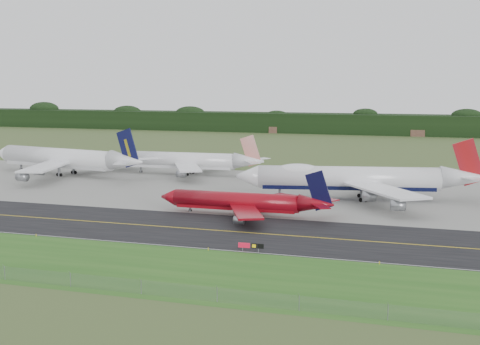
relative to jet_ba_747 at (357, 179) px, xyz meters
name	(u,v)px	position (x,y,z in m)	size (l,w,h in m)	color
ground	(214,226)	(-25.26, -42.74, -5.74)	(600.00, 600.00, 0.00)	#395226
grass_verge	(143,268)	(-25.26, -77.74, -5.73)	(400.00, 30.00, 0.01)	#25591A
taxiway	(207,230)	(-25.26, -46.74, -5.73)	(400.00, 32.00, 0.02)	black
apron	(274,190)	(-25.26, 8.26, -5.73)	(400.00, 78.00, 0.01)	gray
taxiway_centreline	(207,230)	(-25.26, -46.74, -5.71)	(400.00, 0.40, 0.00)	yellow
taxiway_edge_line	(179,246)	(-25.26, -62.24, -5.71)	(400.00, 0.25, 0.00)	silver
perimeter_fence	(105,283)	(-25.26, -90.74, -4.64)	(320.00, 0.10, 320.00)	slate
horizon_treeline	(369,125)	(-25.26, 231.02, -0.27)	(700.00, 25.00, 12.00)	black
jet_ba_747	(357,179)	(0.00, 0.00, 0.00)	(66.67, 54.43, 16.85)	white
jet_red_737	(245,202)	(-22.21, -29.44, -2.54)	(42.62, 34.91, 11.55)	maroon
jet_navy_gold	(66,159)	(-100.57, 17.79, -0.19)	(65.10, 55.88, 16.88)	white
jet_star_tail	(188,161)	(-61.54, 31.35, -1.03)	(53.49, 44.81, 14.13)	white
taxiway_sign	(251,246)	(-11.01, -61.78, -4.60)	(4.86, 0.45, 1.62)	slate
edge_marker_left	(36,235)	(-56.50, -63.24, -5.49)	(0.16, 0.16, 0.50)	yellow
edge_marker_center	(208,249)	(-18.92, -63.24, -5.49)	(0.16, 0.16, 0.50)	yellow
edge_marker_right	(379,263)	(12.72, -63.24, -5.49)	(0.16, 0.16, 0.50)	yellow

